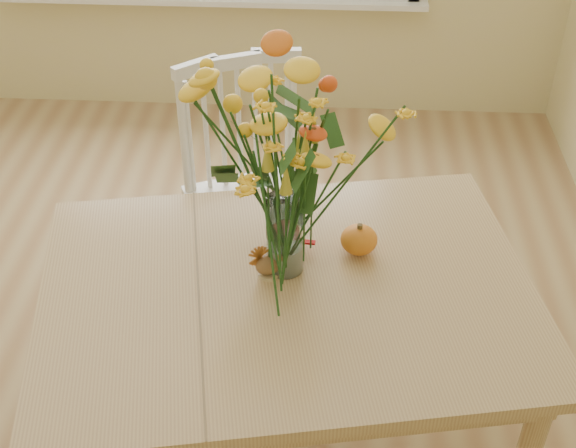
{
  "coord_description": "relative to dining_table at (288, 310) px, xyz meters",
  "views": [
    {
      "loc": [
        0.68,
        -1.94,
        2.3
      ],
      "look_at": [
        0.58,
        -0.24,
        1.0
      ],
      "focal_mm": 48.0,
      "sensor_mm": 36.0,
      "label": 1
    }
  ],
  "objects": [
    {
      "name": "pumpkin",
      "position": [
        0.21,
        0.18,
        0.14
      ],
      "size": [
        0.11,
        0.11,
        0.09
      ],
      "primitive_type": "ellipsoid",
      "color": "#C65117",
      "rests_on": "dining_table"
    },
    {
      "name": "flower_vase",
      "position": [
        -0.01,
        0.09,
        0.47
      ],
      "size": [
        0.53,
        0.53,
        0.63
      ],
      "color": "white",
      "rests_on": "dining_table"
    },
    {
      "name": "dining_table",
      "position": [
        0.0,
        0.0,
        0.0
      ],
      "size": [
        1.62,
        1.29,
        0.78
      ],
      "rotation": [
        0.0,
        0.0,
        0.18
      ],
      "color": "tan",
      "rests_on": "floor"
    },
    {
      "name": "turkey_figurine",
      "position": [
        -0.06,
        0.05,
        0.13
      ],
      "size": [
        0.1,
        0.09,
        0.1
      ],
      "rotation": [
        0.0,
        0.0,
        0.46
      ],
      "color": "#CCB78C",
      "rests_on": "dining_table"
    },
    {
      "name": "floor",
      "position": [
        -0.58,
        0.26,
        -0.69
      ],
      "size": [
        4.0,
        4.5,
        0.01
      ],
      "primitive_type": "cube",
      "color": "#9F774D",
      "rests_on": "ground"
    },
    {
      "name": "dark_gourd",
      "position": [
        -0.02,
        0.18,
        0.12
      ],
      "size": [
        0.13,
        0.09,
        0.06
      ],
      "color": "#38160F",
      "rests_on": "dining_table"
    },
    {
      "name": "windsor_chair",
      "position": [
        -0.2,
        0.82,
        -0.1
      ],
      "size": [
        0.63,
        0.62,
        1.05
      ],
      "rotation": [
        0.0,
        0.0,
        0.4
      ],
      "color": "white",
      "rests_on": "floor"
    }
  ]
}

